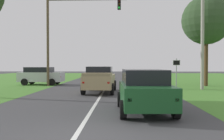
% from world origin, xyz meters
% --- Properties ---
extents(ground_plane, '(120.00, 120.00, 0.00)m').
position_xyz_m(ground_plane, '(0.00, 9.83, 0.00)').
color(ground_plane, '#424244').
extents(red_suv_near, '(2.37, 4.59, 1.83)m').
position_xyz_m(red_suv_near, '(2.31, 4.14, 0.97)').
color(red_suv_near, '#194C23').
rests_on(red_suv_near, ground_plane).
extents(pickup_truck_lead, '(2.31, 5.00, 1.91)m').
position_xyz_m(pickup_truck_lead, '(-0.21, 11.66, 0.98)').
color(pickup_truck_lead, tan).
rests_on(pickup_truck_lead, ground_plane).
extents(traffic_light, '(7.71, 0.40, 8.86)m').
position_xyz_m(traffic_light, '(-3.82, 17.40, 5.79)').
color(traffic_light, brown).
rests_on(traffic_light, ground_plane).
extents(keep_moving_sign, '(0.60, 0.09, 2.55)m').
position_xyz_m(keep_moving_sign, '(5.88, 14.20, 1.63)').
color(keep_moving_sign, gray).
rests_on(keep_moving_sign, ground_plane).
extents(oak_tree_right, '(4.67, 4.67, 8.65)m').
position_xyz_m(oak_tree_right, '(9.54, 17.95, 6.29)').
color(oak_tree_right, '#4C351E').
rests_on(oak_tree_right, ground_plane).
extents(crossing_suv_far, '(4.43, 2.26, 1.79)m').
position_xyz_m(crossing_suv_far, '(-6.78, 18.78, 0.95)').
color(crossing_suv_far, silver).
rests_on(crossing_suv_far, ground_plane).
extents(utility_pole_right, '(0.28, 0.28, 9.34)m').
position_xyz_m(utility_pole_right, '(8.05, 14.40, 4.67)').
color(utility_pole_right, '#9E998E').
rests_on(utility_pole_right, ground_plane).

